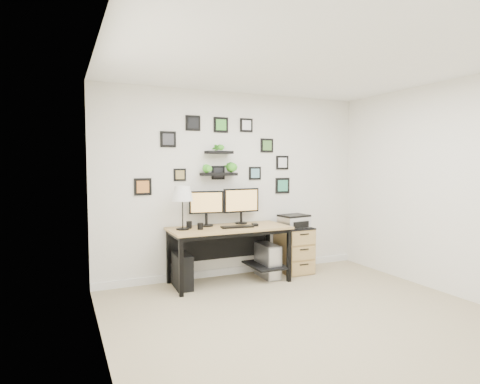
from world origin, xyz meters
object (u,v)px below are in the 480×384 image
monitor_right (241,203)px  desk (231,236)px  monitor_left (206,206)px  file_cabinet (294,249)px  pc_tower_black (182,271)px  mug (200,226)px  printer (294,221)px  table_lamp (182,195)px  pc_tower_grey (268,261)px

monitor_right → desk: bearing=-144.3°
monitor_left → file_cabinet: 1.50m
pc_tower_black → mug: bearing=-11.7°
monitor_left → pc_tower_black: (-0.39, -0.16, -0.81)m
file_cabinet → printer: printer is taller
printer → table_lamp: bearing=-179.7°
monitor_left → mug: (-0.16, -0.23, -0.24)m
monitor_right → mug: size_ratio=6.36×
monitor_left → table_lamp: size_ratio=0.85×
pc_tower_black → file_cabinet: size_ratio=0.66×
monitor_right → pc_tower_grey: size_ratio=1.13×
pc_tower_black → pc_tower_grey: size_ratio=0.93×
pc_tower_grey → printer: bearing=6.9°
pc_tower_black → monitor_left: bearing=26.1°
monitor_right → pc_tower_grey: (0.32, -0.19, -0.81)m
monitor_right → mug: (-0.69, -0.23, -0.25)m
desk → mug: mug is taller
desk → monitor_left: size_ratio=3.35×
pc_tower_grey → pc_tower_black: bearing=179.2°
monitor_right → table_lamp: table_lamp is taller
desk → monitor_left: monitor_left is taller
pc_tower_black → printer: size_ratio=1.00×
desk → mug: bearing=-172.0°
pc_tower_black → pc_tower_grey: pc_tower_grey is taller
file_cabinet → desk: bearing=-176.8°
table_lamp → mug: 0.47m
monitor_left → pc_tower_grey: bearing=-12.2°
monitor_right → pc_tower_black: (-0.91, -0.17, -0.83)m
table_lamp → file_cabinet: table_lamp is taller
monitor_left → pc_tower_grey: size_ratio=1.00×
mug → pc_tower_grey: size_ratio=0.18×
desk → pc_tower_black: (-0.68, -0.00, -0.41)m
file_cabinet → printer: size_ratio=1.53×
pc_tower_black → printer: (1.70, 0.04, 0.54)m
mug → pc_tower_black: bearing=165.0°
table_lamp → printer: (1.68, 0.01, -0.44)m
desk → printer: bearing=2.0°
desk → table_lamp: table_lamp is taller
pc_tower_grey → file_cabinet: file_cabinet is taller
mug → file_cabinet: 1.56m
monitor_left → mug: size_ratio=5.64×
pc_tower_black → file_cabinet: bearing=5.3°
desk → monitor_right: size_ratio=2.97×
file_cabinet → pc_tower_grey: bearing=-170.7°
mug → printer: 1.47m
monitor_right → file_cabinet: (0.81, -0.11, -0.71)m
desk → pc_tower_grey: bearing=-2.1°
file_cabinet → monitor_right: bearing=172.0°
desk → table_lamp: bearing=177.7°
monitor_left → file_cabinet: (1.33, -0.10, -0.69)m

